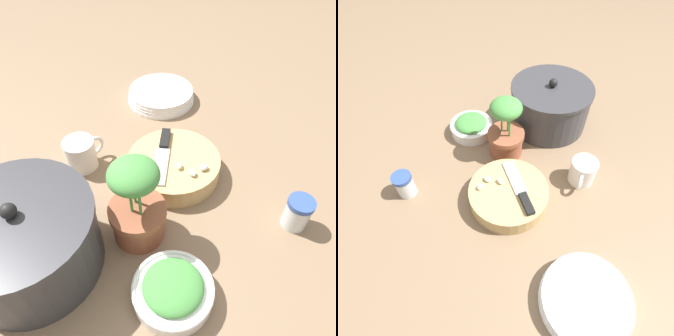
% 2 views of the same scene
% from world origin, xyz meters
% --- Properties ---
extents(ground_plane, '(5.00, 5.00, 0.00)m').
position_xyz_m(ground_plane, '(0.00, 0.00, 0.00)').
color(ground_plane, '#7F664C').
extents(cutting_board, '(0.23, 0.23, 0.05)m').
position_xyz_m(cutting_board, '(0.03, -0.04, 0.03)').
color(cutting_board, tan).
rests_on(cutting_board, ground_plane).
extents(chef_knife, '(0.17, 0.14, 0.01)m').
position_xyz_m(chef_knife, '(0.06, -0.03, 0.06)').
color(chef_knife, black).
rests_on(chef_knife, cutting_board).
extents(garlic_cloves, '(0.06, 0.07, 0.01)m').
position_xyz_m(garlic_cloves, '(-0.02, -0.06, 0.06)').
color(garlic_cloves, silver).
rests_on(garlic_cloves, cutting_board).
extents(herb_bowl, '(0.15, 0.15, 0.06)m').
position_xyz_m(herb_bowl, '(-0.23, 0.13, 0.03)').
color(herb_bowl, white).
rests_on(herb_bowl, ground_plane).
extents(spice_jar, '(0.06, 0.06, 0.08)m').
position_xyz_m(spice_jar, '(-0.23, -0.18, 0.04)').
color(spice_jar, silver).
rests_on(spice_jar, ground_plane).
extents(coffee_mug, '(0.08, 0.11, 0.08)m').
position_xyz_m(coffee_mug, '(0.18, 0.14, 0.04)').
color(coffee_mug, white).
rests_on(coffee_mug, ground_plane).
extents(plate_stack, '(0.21, 0.21, 0.04)m').
position_xyz_m(plate_stack, '(0.33, -0.18, 0.02)').
color(plate_stack, white).
rests_on(plate_stack, ground_plane).
extents(stock_pot, '(0.28, 0.28, 0.18)m').
position_xyz_m(stock_pot, '(-0.03, 0.32, 0.08)').
color(stock_pot, '#38383D').
rests_on(stock_pot, ground_plane).
extents(potted_herb, '(0.12, 0.12, 0.21)m').
position_xyz_m(potted_herb, '(-0.08, 0.11, 0.09)').
color(potted_herb, '#935138').
rests_on(potted_herb, ground_plane).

